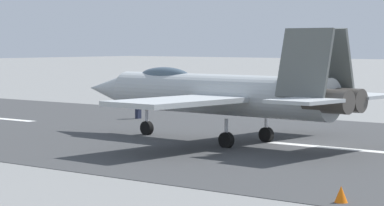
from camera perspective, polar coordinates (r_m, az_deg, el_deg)
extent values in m
plane|color=gray|center=(41.64, 8.75, -2.94)|extent=(400.00, 400.00, 0.00)
cube|color=#3A3B3D|center=(41.64, 8.75, -2.93)|extent=(240.00, 26.00, 0.02)
cube|color=white|center=(41.17, 9.89, -3.00)|extent=(8.00, 0.70, 0.00)
cylinder|color=#AEB4B6|center=(43.13, 1.79, 0.57)|extent=(13.29, 2.59, 2.03)
cone|color=#AEB4B6|center=(48.72, -5.59, 0.95)|extent=(3.12, 1.86, 1.73)
ellipsoid|color=#3F5160|center=(45.56, -1.82, 1.72)|extent=(3.64, 1.25, 1.10)
cylinder|color=#47423D|center=(38.70, 9.01, 0.12)|extent=(2.24, 1.19, 1.10)
cylinder|color=#47423D|center=(39.63, 9.87, 0.20)|extent=(2.24, 1.19, 1.10)
cube|color=#AEB4B6|center=(39.28, -1.05, 0.08)|extent=(3.67, 6.60, 0.24)
cube|color=#AEB4B6|center=(45.90, 6.14, 0.63)|extent=(3.67, 6.60, 0.24)
cube|color=#AEB4B6|center=(37.15, 7.48, 0.13)|extent=(2.52, 2.90, 0.16)
cube|color=#AEB4B6|center=(41.21, 11.22, 0.47)|extent=(2.52, 2.90, 0.16)
cube|color=#555A58|center=(38.88, 7.50, 2.67)|extent=(2.64, 1.06, 3.14)
cube|color=#555A58|center=(40.39, 8.93, 2.70)|extent=(2.64, 1.06, 3.14)
cylinder|color=silver|center=(46.66, -3.03, -1.28)|extent=(0.18, 0.18, 1.40)
cylinder|color=black|center=(46.69, -3.02, -1.68)|extent=(0.77, 0.33, 0.76)
cylinder|color=silver|center=(40.90, 2.29, -2.03)|extent=(0.18, 0.18, 1.40)
cylinder|color=black|center=(40.94, 2.29, -2.48)|extent=(0.77, 0.33, 0.76)
cylinder|color=silver|center=(43.42, 4.96, -1.69)|extent=(0.18, 0.18, 1.40)
cylinder|color=black|center=(43.45, 4.96, -2.11)|extent=(0.77, 0.33, 0.76)
cube|color=#1E2338|center=(56.59, -3.60, -0.61)|extent=(0.24, 0.36, 0.89)
cube|color=yellow|center=(56.54, -3.60, 0.06)|extent=(0.51, 0.43, 0.61)
sphere|color=tan|center=(56.51, -3.60, 0.53)|extent=(0.22, 0.22, 0.22)
cylinder|color=yellow|center=(56.44, -3.31, 0.02)|extent=(0.10, 0.10, 0.57)
cylinder|color=yellow|center=(56.64, -3.89, 0.03)|extent=(0.10, 0.10, 0.57)
cone|color=orange|center=(27.39, 9.89, -6.01)|extent=(0.44, 0.44, 0.55)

